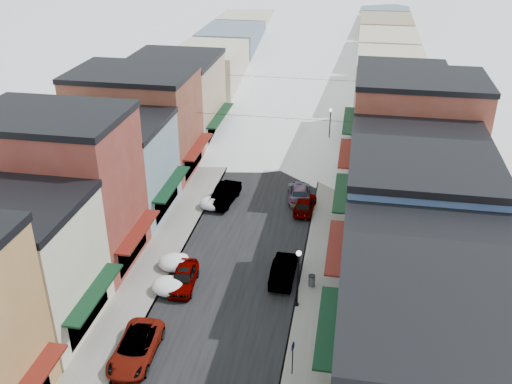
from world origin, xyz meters
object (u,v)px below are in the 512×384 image
at_px(car_silver_sedan, 184,278).
at_px(trash_can, 312,280).
at_px(streetlamp_near, 298,271).
at_px(car_green_sedan, 284,269).
at_px(car_dark_hatch, 225,195).
at_px(car_white_suv, 136,348).

distance_m(car_silver_sedan, trash_can, 9.65).
height_order(car_silver_sedan, streetlamp_near, streetlamp_near).
height_order(car_silver_sedan, car_green_sedan, car_green_sedan).
height_order(car_dark_hatch, streetlamp_near, streetlamp_near).
bearing_deg(car_dark_hatch, car_white_suv, -84.94).
height_order(car_white_suv, streetlamp_near, streetlamp_near).
bearing_deg(streetlamp_near, car_silver_sedan, 173.70).
relative_size(car_dark_hatch, car_green_sedan, 1.05).
bearing_deg(car_white_suv, car_dark_hatch, 86.07).
xyz_separation_m(car_dark_hatch, trash_can, (9.52, -12.21, -0.22)).
xyz_separation_m(car_white_suv, streetlamp_near, (9.50, 6.91, 2.30)).
height_order(car_green_sedan, streetlamp_near, streetlamp_near).
bearing_deg(car_green_sedan, car_white_suv, 52.02).
bearing_deg(car_silver_sedan, trash_can, 4.45).
xyz_separation_m(car_silver_sedan, car_dark_hatch, (0.00, 13.75, 0.08)).
bearing_deg(streetlamp_near, car_green_sedan, 113.33).
bearing_deg(car_white_suv, car_green_sedan, 49.82).
relative_size(car_dark_hatch, streetlamp_near, 1.11).
height_order(car_silver_sedan, car_dark_hatch, car_dark_hatch).
bearing_deg(car_white_suv, trash_can, 40.56).
bearing_deg(car_silver_sedan, car_white_suv, -100.54).
xyz_separation_m(car_green_sedan, streetlamp_near, (1.42, -3.29, 2.25)).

